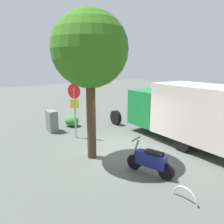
{
  "coord_description": "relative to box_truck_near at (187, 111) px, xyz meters",
  "views": [
    {
      "loc": [
        -7.03,
        5.92,
        3.86
      ],
      "look_at": [
        1.35,
        -0.7,
        1.41
      ],
      "focal_mm": 34.96,
      "sensor_mm": 36.0,
      "label": 1
    }
  ],
  "objects": [
    {
      "name": "street_tree",
      "position": [
        1.46,
        4.47,
        2.69
      ],
      "size": [
        2.91,
        2.91,
        5.79
      ],
      "color": "#47301E",
      "rests_on": "ground"
    },
    {
      "name": "motorcycle",
      "position": [
        -1.02,
        3.66,
        -1.08
      ],
      "size": [
        1.78,
        0.72,
        1.2
      ],
      "rotation": [
        0.0,
        0.0,
        0.25
      ],
      "color": "black",
      "rests_on": "ground"
    },
    {
      "name": "ground_plane",
      "position": [
        1.35,
        3.14,
        -1.6
      ],
      "size": [
        60.0,
        60.0,
        0.0
      ],
      "primitive_type": "plane",
      "color": "#4B524C"
    },
    {
      "name": "box_truck_near",
      "position": [
        0.0,
        0.0,
        0.0
      ],
      "size": [
        8.41,
        2.78,
        2.88
      ],
      "rotation": [
        0.0,
        0.0,
        -0.07
      ],
      "color": "black",
      "rests_on": "ground"
    },
    {
      "name": "utility_cabinet",
      "position": [
        5.75,
        4.35,
        -1.0
      ],
      "size": [
        0.79,
        0.52,
        1.2
      ],
      "primitive_type": "cube",
      "rotation": [
        0.0,
        0.0,
        -0.07
      ],
      "color": "slate",
      "rests_on": "ground"
    },
    {
      "name": "bike_rack_hoop",
      "position": [
        -2.65,
        4.01,
        -1.6
      ],
      "size": [
        0.85,
        0.1,
        0.85
      ],
      "primitive_type": "torus",
      "rotation": [
        1.57,
        0.0,
        -0.06
      ],
      "color": "#B7B7BC",
      "rests_on": "ground"
    },
    {
      "name": "shrub_near_sign",
      "position": [
        6.02,
        2.97,
        -1.27
      ],
      "size": [
        0.97,
        0.8,
        0.66
      ],
      "primitive_type": "ellipsoid",
      "color": "#367A2C",
      "rests_on": "ground"
    },
    {
      "name": "stop_sign",
      "position": [
        4.0,
        3.82,
        0.27
      ],
      "size": [
        0.71,
        0.33,
        2.82
      ],
      "color": "#9E9EA3",
      "rests_on": "ground"
    }
  ]
}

